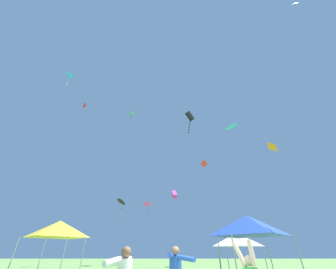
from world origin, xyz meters
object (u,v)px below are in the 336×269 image
at_px(canopy_tent_yellow, 58,229).
at_px(kite_cyan_box, 70,76).
at_px(kite_orange_diamond, 273,147).
at_px(kite_red_box, 85,105).
at_px(canopy_tent_blue, 248,225).
at_px(canopy_tent_white, 237,240).
at_px(kite_black_delta, 121,202).
at_px(kite_red_diamond, 204,164).
at_px(kite_green_box, 131,114).
at_px(kite_magenta_delta, 147,204).
at_px(kite_magenta_box, 174,195).
at_px(kite_green_diamond, 294,3).
at_px(kite_cyan_diamond, 231,126).
at_px(kite_black_box, 190,117).

height_order(canopy_tent_yellow, kite_cyan_box, kite_cyan_box).
xyz_separation_m(kite_orange_diamond, kite_red_box, (-31.58, 8.10, 14.09)).
distance_m(canopy_tent_blue, kite_red_box, 38.36).
height_order(canopy_tent_blue, kite_red_box, kite_red_box).
xyz_separation_m(canopy_tent_white, kite_cyan_box, (-19.42, 3.37, 21.13)).
relative_size(kite_cyan_box, kite_orange_diamond, 1.77).
bearing_deg(canopy_tent_blue, kite_black_delta, 119.73).
xyz_separation_m(kite_red_diamond, kite_green_box, (-13.79, 0.31, 11.03)).
xyz_separation_m(canopy_tent_yellow, kite_cyan_box, (-6.56, 4.13, 20.51)).
relative_size(kite_magenta_delta, kite_magenta_box, 1.99).
bearing_deg(canopy_tent_blue, kite_green_diamond, -3.72).
height_order(canopy_tent_blue, kite_green_diamond, kite_green_diamond).
height_order(kite_black_delta, kite_magenta_box, kite_black_delta).
height_order(canopy_tent_white, kite_red_box, kite_red_box).
height_order(kite_cyan_box, kite_magenta_box, kite_cyan_box).
distance_m(kite_magenta_box, kite_green_box, 21.87).
relative_size(kite_cyan_diamond, kite_magenta_box, 0.91).
relative_size(kite_black_delta, kite_green_diamond, 4.34).
height_order(kite_green_diamond, kite_red_box, kite_red_box).
bearing_deg(kite_black_box, canopy_tent_yellow, -154.73).
distance_m(canopy_tent_white, kite_green_diamond, 26.01).
bearing_deg(kite_green_diamond, kite_red_diamond, 112.50).
height_order(kite_red_diamond, kite_orange_diamond, kite_red_diamond).
xyz_separation_m(canopy_tent_blue, kite_cyan_diamond, (2.25, 5.13, 10.00)).
xyz_separation_m(canopy_tent_yellow, kite_green_diamond, (22.39, -4.36, 23.03)).
xyz_separation_m(kite_green_diamond, kite_red_box, (-32.09, 20.00, 1.70)).
bearing_deg(kite_cyan_box, canopy_tent_blue, -22.66).
height_order(canopy_tent_white, kite_cyan_diamond, kite_cyan_diamond).
distance_m(canopy_tent_white, kite_cyan_diamond, 10.59).
xyz_separation_m(kite_black_delta, kite_cyan_diamond, (14.26, -15.89, 4.22)).
height_order(canopy_tent_yellow, kite_green_diamond, kite_green_diamond).
height_order(canopy_tent_yellow, kite_magenta_delta, kite_magenta_delta).
height_order(canopy_tent_blue, kite_red_diamond, kite_red_diamond).
height_order(kite_black_box, kite_red_box, kite_red_box).
xyz_separation_m(canopy_tent_blue, kite_magenta_box, (-3.64, 11.23, 4.48)).
xyz_separation_m(kite_black_box, kite_red_box, (-20.37, 10.60, 10.98)).
xyz_separation_m(canopy_tent_yellow, kite_magenta_delta, (4.32, 18.24, 5.45)).
bearing_deg(canopy_tent_yellow, kite_red_box, 121.80).
relative_size(kite_red_diamond, kite_magenta_box, 1.05).
xyz_separation_m(kite_cyan_box, kite_magenta_box, (15.09, 3.41, -16.19)).
distance_m(kite_cyan_diamond, kite_green_box, 24.05).
distance_m(kite_cyan_box, kite_magenta_box, 22.40).
xyz_separation_m(kite_black_delta, kite_magenta_box, (8.37, -9.79, -1.31)).
relative_size(kite_black_box, kite_green_diamond, 4.19).
bearing_deg(canopy_tent_blue, kite_black_box, 99.73).
bearing_deg(canopy_tent_white, kite_magenta_box, 122.56).
distance_m(kite_black_box, kite_cyan_diamond, 6.51).
bearing_deg(kite_cyan_box, kite_green_box, 60.08).
distance_m(kite_black_box, kite_orange_diamond, 11.90).
bearing_deg(kite_cyan_box, kite_red_box, 105.23).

